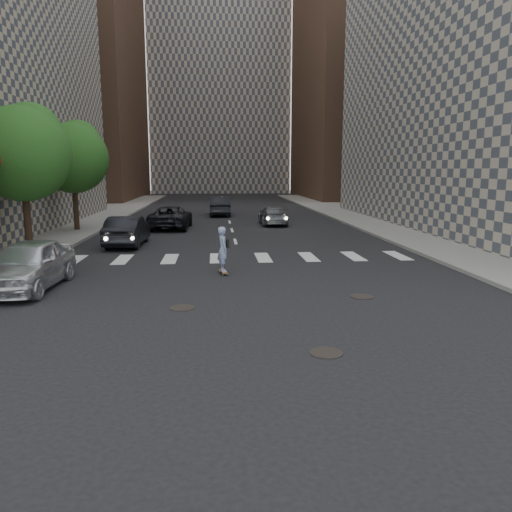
{
  "coord_description": "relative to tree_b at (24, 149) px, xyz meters",
  "views": [
    {
      "loc": [
        -1.07,
        -12.21,
        3.76
      ],
      "look_at": [
        0.1,
        1.94,
        1.3
      ],
      "focal_mm": 35.0,
      "sensor_mm": 36.0,
      "label": 1
    }
  ],
  "objects": [
    {
      "name": "ground",
      "position": [
        9.45,
        -11.14,
        -4.65
      ],
      "size": [
        160.0,
        160.0,
        0.0
      ],
      "primitive_type": "plane",
      "color": "black",
      "rests_on": "ground"
    },
    {
      "name": "sidewalk_left",
      "position": [
        -5.05,
        8.86,
        -4.57
      ],
      "size": [
        13.0,
        80.0,
        0.15
      ],
      "primitive_type": "cube",
      "color": "gray",
      "rests_on": "ground"
    },
    {
      "name": "sidewalk_right",
      "position": [
        23.95,
        8.86,
        -4.57
      ],
      "size": [
        13.0,
        80.0,
        0.15
      ],
      "primitive_type": "cube",
      "color": "gray",
      "rests_on": "ground"
    },
    {
      "name": "tower_left",
      "position": [
        -10.55,
        43.86,
        15.35
      ],
      "size": [
        18.0,
        24.0,
        40.0
      ],
      "primitive_type": "cube",
      "color": "brown",
      "rests_on": "ground"
    },
    {
      "name": "tower_right",
      "position": [
        29.45,
        43.86,
        13.35
      ],
      "size": [
        18.0,
        24.0,
        36.0
      ],
      "primitive_type": "cube",
      "color": "brown",
      "rests_on": "ground"
    },
    {
      "name": "tower_center",
      "position": [
        9.45,
        66.86,
        19.35
      ],
      "size": [
        22.0,
        20.0,
        48.0
      ],
      "primitive_type": "cube",
      "color": "#ADA08E",
      "rests_on": "ground"
    },
    {
      "name": "tree_b",
      "position": [
        0.0,
        0.0,
        0.0
      ],
      "size": [
        4.2,
        4.2,
        6.6
      ],
      "color": "#382619",
      "rests_on": "sidewalk_left"
    },
    {
      "name": "tree_c",
      "position": [
        0.0,
        8.0,
        0.0
      ],
      "size": [
        4.2,
        4.2,
        6.6
      ],
      "color": "#382619",
      "rests_on": "sidewalk_left"
    },
    {
      "name": "manhole_a",
      "position": [
        10.65,
        -13.64,
        -4.64
      ],
      "size": [
        0.7,
        0.7,
        0.02
      ],
      "primitive_type": "cylinder",
      "color": "black",
      "rests_on": "ground"
    },
    {
      "name": "manhole_b",
      "position": [
        7.45,
        -9.94,
        -4.64
      ],
      "size": [
        0.7,
        0.7,
        0.02
      ],
      "primitive_type": "cylinder",
      "color": "black",
      "rests_on": "ground"
    },
    {
      "name": "manhole_c",
      "position": [
        12.75,
        -9.14,
        -4.64
      ],
      "size": [
        0.7,
        0.7,
        0.02
      ],
      "primitive_type": "cylinder",
      "color": "black",
      "rests_on": "ground"
    },
    {
      "name": "skateboarder",
      "position": [
        8.67,
        -5.41,
        -3.74
      ],
      "size": [
        0.5,
        0.9,
        1.74
      ],
      "rotation": [
        0.0,
        0.0,
        0.18
      ],
      "color": "brown",
      "rests_on": "ground"
    },
    {
      "name": "silver_sedan",
      "position": [
        2.45,
        -7.25,
        -3.86
      ],
      "size": [
        2.05,
        4.72,
        1.58
      ],
      "primitive_type": "imported",
      "rotation": [
        0.0,
        0.0,
        -0.04
      ],
      "color": "silver",
      "rests_on": "ground"
    },
    {
      "name": "traffic_car_a",
      "position": [
        4.01,
        1.86,
        -3.9
      ],
      "size": [
        1.69,
        4.56,
        1.49
      ],
      "primitive_type": "imported",
      "rotation": [
        0.0,
        0.0,
        3.12
      ],
      "color": "black",
      "rests_on": "ground"
    },
    {
      "name": "traffic_car_b",
      "position": [
        12.4,
        10.86,
        -4.01
      ],
      "size": [
        1.81,
        4.42,
        1.28
      ],
      "primitive_type": "imported",
      "rotation": [
        0.0,
        0.0,
        3.15
      ],
      "color": "slate",
      "rests_on": "ground"
    },
    {
      "name": "traffic_car_c",
      "position": [
        5.55,
        9.14,
        -3.92
      ],
      "size": [
        2.68,
        5.36,
        1.46
      ],
      "primitive_type": "imported",
      "rotation": [
        0.0,
        0.0,
        3.09
      ],
      "color": "black",
      "rests_on": "ground"
    },
    {
      "name": "traffic_car_d",
      "position": [
        12.42,
        10.92,
        -3.97
      ],
      "size": [
        1.67,
        4.02,
        1.36
      ],
      "primitive_type": "imported",
      "rotation": [
        0.0,
        0.0,
        3.16
      ],
      "color": "#AFB3B7",
      "rests_on": "ground"
    },
    {
      "name": "traffic_car_e",
      "position": [
        8.82,
        18.19,
        -3.87
      ],
      "size": [
        1.66,
        4.73,
        1.56
      ],
      "primitive_type": "imported",
      "rotation": [
        0.0,
        0.0,
        3.14
      ],
      "color": "black",
      "rests_on": "ground"
    }
  ]
}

